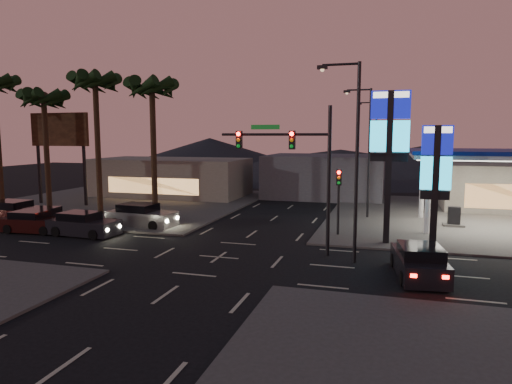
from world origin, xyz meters
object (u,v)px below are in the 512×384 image
(car_lane_a_front, at_px, (83,225))
(suv_station, at_px, (419,262))
(gas_station, at_px, (506,156))
(car_lane_b_mid, at_px, (45,218))
(car_lane_a_mid, at_px, (33,222))
(traffic_signal_mast, at_px, (297,158))
(car_lane_b_rear, at_px, (14,213))
(pylon_sign_tall, at_px, (390,136))
(car_lane_b_front, at_px, (141,216))
(pylon_sign_short, at_px, (436,168))

(car_lane_a_front, height_order, suv_station, suv_station)
(gas_station, bearing_deg, car_lane_a_front, -160.25)
(car_lane_b_mid, bearing_deg, car_lane_a_mid, -74.98)
(car_lane_a_mid, distance_m, suv_station, 24.46)
(gas_station, xyz_separation_m, traffic_signal_mast, (-12.24, -10.01, 0.15))
(car_lane_a_mid, bearing_deg, car_lane_b_rear, 149.65)
(pylon_sign_tall, height_order, car_lane_a_front, pylon_sign_tall)
(car_lane_a_front, xyz_separation_m, car_lane_b_rear, (-7.59, 2.11, 0.07))
(car_lane_a_front, distance_m, car_lane_b_rear, 7.87)
(gas_station, xyz_separation_m, car_lane_a_front, (-26.38, -9.47, -4.37))
(car_lane_b_rear, bearing_deg, car_lane_b_front, 8.84)
(car_lane_a_mid, bearing_deg, car_lane_a_front, 1.04)
(car_lane_a_mid, xyz_separation_m, car_lane_b_mid, (-0.44, 1.63, -0.01))
(gas_station, distance_m, car_lane_b_front, 25.32)
(traffic_signal_mast, height_order, suv_station, traffic_signal_mast)
(pylon_sign_short, bearing_deg, car_lane_b_rear, 179.74)
(car_lane_b_mid, bearing_deg, pylon_sign_short, 0.92)
(car_lane_b_front, relative_size, car_lane_b_rear, 1.00)
(traffic_signal_mast, distance_m, car_lane_a_mid, 18.58)
(gas_station, relative_size, traffic_signal_mast, 1.53)
(car_lane_b_front, distance_m, car_lane_b_rear, 9.83)
(pylon_sign_short, bearing_deg, car_lane_b_front, 175.12)
(pylon_sign_tall, distance_m, car_lane_b_front, 17.68)
(pylon_sign_short, relative_size, suv_station, 1.46)
(car_lane_a_front, distance_m, car_lane_b_mid, 4.58)
(car_lane_a_front, bearing_deg, car_lane_b_mid, 160.11)
(gas_station, height_order, pylon_sign_short, pylon_sign_short)
(car_lane_a_front, relative_size, car_lane_b_rear, 0.92)
(pylon_sign_short, distance_m, car_lane_a_front, 21.83)
(pylon_sign_tall, bearing_deg, gas_station, 40.91)
(pylon_sign_short, xyz_separation_m, car_lane_a_front, (-21.38, -1.97, -3.95))
(car_lane_b_front, distance_m, car_lane_b_mid, 6.76)
(car_lane_b_front, height_order, car_lane_b_mid, car_lane_b_front)
(pylon_sign_tall, xyz_separation_m, car_lane_b_rear, (-26.47, -0.87, -5.62))
(gas_station, bearing_deg, car_lane_b_mid, -165.54)
(pylon_sign_short, height_order, car_lane_a_front, pylon_sign_short)
(car_lane_a_front, bearing_deg, car_lane_b_rear, 164.49)
(suv_station, bearing_deg, pylon_sign_tall, 103.82)
(pylon_sign_tall, bearing_deg, car_lane_a_mid, -172.38)
(car_lane_a_mid, bearing_deg, car_lane_b_mid, 105.02)
(car_lane_a_mid, xyz_separation_m, car_lane_b_front, (6.00, 3.69, 0.10))
(gas_station, xyz_separation_m, car_lane_b_mid, (-30.69, -7.91, -4.43))
(car_lane_b_mid, bearing_deg, car_lane_b_rear, 170.52)
(traffic_signal_mast, relative_size, car_lane_a_front, 1.68)
(gas_station, relative_size, suv_station, 2.54)
(traffic_signal_mast, height_order, car_lane_b_mid, traffic_signal_mast)
(car_lane_a_front, relative_size, car_lane_a_mid, 1.06)
(gas_station, height_order, pylon_sign_tall, pylon_sign_tall)
(car_lane_a_front, xyz_separation_m, car_lane_b_front, (2.13, 3.62, 0.05))
(traffic_signal_mast, bearing_deg, gas_station, 39.28)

